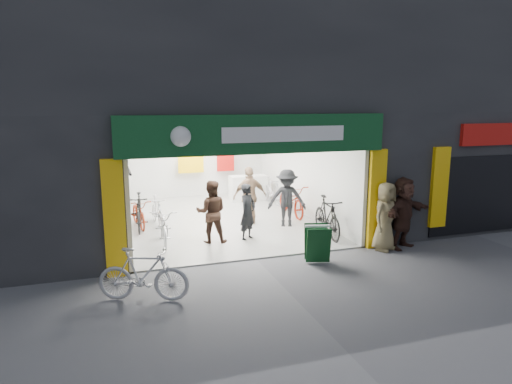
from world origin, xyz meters
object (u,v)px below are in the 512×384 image
bike_left_front (164,226)px  pedestrian_near (385,216)px  bike_right_front (327,217)px  parked_bike (143,274)px  sandwich_board (317,242)px

bike_left_front → pedestrian_near: size_ratio=1.05×
bike_right_front → parked_bike: bike_right_front is taller
bike_left_front → sandwich_board: size_ratio=2.12×
parked_bike → pedestrian_near: pedestrian_near is taller
pedestrian_near → sandwich_board: size_ratio=2.02×
parked_bike → pedestrian_near: bearing=-57.2°
pedestrian_near → sandwich_board: 2.12m
bike_left_front → bike_right_front: (4.46, -0.86, 0.09)m
bike_left_front → pedestrian_near: (5.34, -2.36, 0.40)m
bike_right_front → sandwich_board: size_ratio=2.18×
bike_left_front → bike_right_front: bike_right_front is taller
bike_left_front → pedestrian_near: bearing=-19.7°
parked_bike → sandwich_board: 4.23m
pedestrian_near → bike_right_front: bearing=94.0°
bike_right_front → parked_bike: bearing=-146.5°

